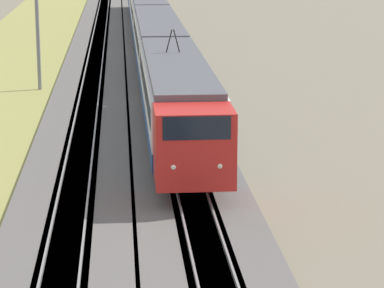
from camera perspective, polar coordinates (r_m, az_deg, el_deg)
name	(u,v)px	position (r m, az deg, el deg)	size (l,w,h in m)	color
ballast_main	(94,68)	(63.01, -6.15, 4.73)	(240.00, 4.40, 0.30)	#605B56
ballast_adjacent	(156,68)	(63.03, -2.25, 4.81)	(240.00, 4.40, 0.30)	#605B56
track_main	(94,68)	(63.00, -6.15, 4.74)	(240.00, 1.57, 0.45)	#4C4238
track_adjacent	(156,68)	(63.03, -2.25, 4.81)	(240.00, 1.57, 0.45)	#4C4238
grass_verge	(15,71)	(63.40, -11.02, 4.53)	(240.00, 10.06, 0.12)	#99934C
passenger_train	(152,25)	(69.37, -2.50, 7.44)	(78.60, 2.88, 5.01)	red
catenary_mast_mid	(38,12)	(54.96, -9.65, 8.15)	(0.22, 2.56, 9.19)	slate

